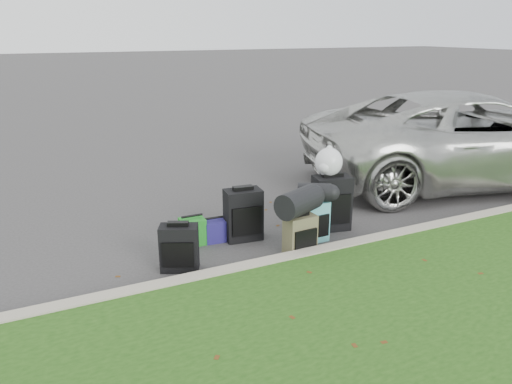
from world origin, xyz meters
name	(u,v)px	position (x,y,z in m)	size (l,w,h in m)	color
ground	(269,233)	(0.00, 0.00, 0.00)	(120.00, 120.00, 0.00)	#383535
curb	(307,257)	(0.00, -1.00, 0.07)	(120.00, 0.18, 0.15)	#9E937F
suv	(469,138)	(4.36, 0.63, 0.81)	(2.70, 5.86, 1.63)	#B7B7B2
suitcase_small_black	(179,248)	(-1.42, -0.51, 0.27)	(0.43, 0.24, 0.54)	black
suitcase_large_black_left	(243,215)	(-0.39, -0.02, 0.34)	(0.48, 0.29, 0.68)	black
suitcase_olive	(300,235)	(0.03, -0.76, 0.26)	(0.37, 0.23, 0.51)	#48442D
suitcase_teal	(313,221)	(0.41, -0.47, 0.27)	(0.38, 0.23, 0.54)	teal
suitcase_large_black_right	(331,203)	(0.85, -0.22, 0.38)	(0.51, 0.30, 0.76)	black
tote_green	(193,231)	(-1.05, 0.12, 0.17)	(0.31, 0.25, 0.35)	#1C8221
tote_navy	(214,231)	(-0.76, 0.08, 0.14)	(0.27, 0.21, 0.29)	navy
duffel_left	(299,202)	(0.04, -0.72, 0.67)	(0.32, 0.32, 0.59)	black
duffel_right	(314,192)	(0.42, -0.44, 0.66)	(0.24, 0.24, 0.43)	black
trash_bag	(329,162)	(0.82, -0.16, 0.95)	(0.38, 0.38, 0.38)	white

